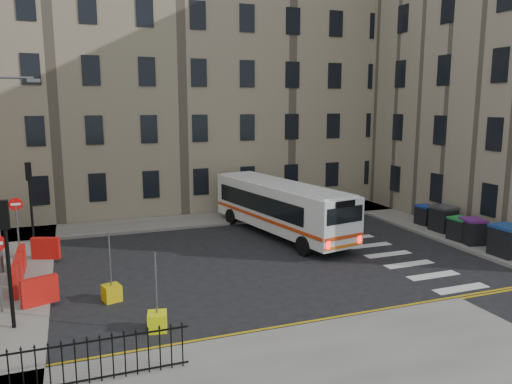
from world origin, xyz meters
TOP-DOWN VIEW (x-y plane):
  - ground at (0.00, 0.00)m, footprint 120.00×120.00m
  - pavement_north at (-6.00, 8.60)m, footprint 36.00×3.20m
  - pavement_east at (9.00, 4.00)m, footprint 2.40×26.00m
  - terrace_north at (-7.00, 15.50)m, footprint 38.30×10.80m
  - traffic_light_nw at (-12.00, 6.50)m, footprint 0.28×0.22m
  - traffic_light_sw at (-12.00, -4.00)m, footprint 0.28×0.22m
  - no_entry_north at (-12.50, 4.50)m, footprint 0.60×0.08m
  - roadworks_barriers at (-11.84, 0.50)m, footprint 1.66×6.26m
  - iron_railings at (-11.25, -8.20)m, footprint 7.80×0.04m
  - bus at (0.57, 3.91)m, footprint 4.30×10.70m
  - wheelie_bin_a at (8.70, -3.69)m, footprint 1.17×1.34m
  - wheelie_bin_b at (8.77, -1.52)m, footprint 1.23×1.35m
  - wheelie_bin_c at (8.68, -0.77)m, footprint 1.04×1.17m
  - wheelie_bin_d at (9.15, 1.02)m, footprint 1.19×1.34m
  - wheelie_bin_e at (9.26, 2.63)m, footprint 0.99×1.11m
  - bollard_yellow at (-8.89, -2.46)m, footprint 0.74×0.74m
  - bollard_chevron at (-7.73, -5.49)m, footprint 0.71×0.71m

SIDE VIEW (x-z plane):
  - ground at x=0.00m, z-range 0.00..0.00m
  - pavement_north at x=-6.00m, z-range 0.00..0.15m
  - pavement_east at x=9.00m, z-range 0.00..0.15m
  - bollard_yellow at x=-8.89m, z-range 0.00..0.60m
  - bollard_chevron at x=-7.73m, z-range 0.00..0.60m
  - roadworks_barriers at x=-11.84m, z-range 0.15..1.15m
  - wheelie_bin_e at x=9.26m, z-range 0.15..1.28m
  - wheelie_bin_c at x=8.68m, z-range 0.16..1.34m
  - iron_railings at x=-11.25m, z-range 0.15..1.35m
  - wheelie_bin_b at x=8.77m, z-range 0.16..1.44m
  - wheelie_bin_d at x=9.15m, z-range 0.16..1.56m
  - wheelie_bin_a at x=8.70m, z-range 0.16..1.60m
  - bus at x=0.57m, z-range 0.22..3.06m
  - no_entry_north at x=-12.50m, z-range 0.58..3.58m
  - traffic_light_nw at x=-12.00m, z-range 0.82..4.92m
  - traffic_light_sw at x=-12.00m, z-range 0.82..4.92m
  - terrace_north at x=-7.00m, z-range 0.02..17.22m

